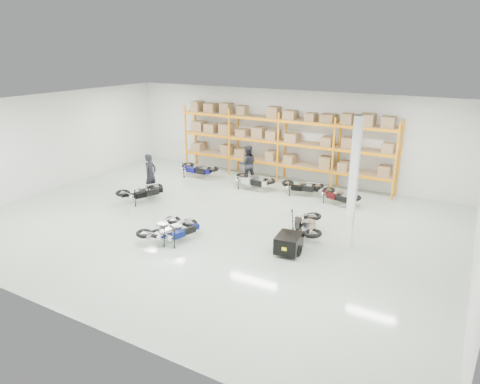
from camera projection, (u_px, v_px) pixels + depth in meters
The scene contains 14 objects.
room at pixel (211, 167), 15.99m from camera, with size 18.00×18.00×18.00m.
pallet_rack at pixel (282, 137), 21.31m from camera, with size 11.28×0.98×3.62m.
structural_column at pixel (353, 184), 13.99m from camera, with size 0.25×0.25×4.50m, color white.
moto_blue_centre at pixel (177, 227), 14.98m from camera, with size 0.73×1.65×1.01m, color #081251, non-canonical shape.
moto_silver_left at pixel (163, 226), 15.09m from camera, with size 0.77×1.72×1.05m, color #B1B2B8, non-canonical shape.
moto_black_far_left at pixel (142, 189), 18.81m from camera, with size 0.83×1.86×1.14m, color black, non-canonical shape.
moto_touring_right at pixel (306, 222), 15.30m from camera, with size 0.84×1.88×1.15m, color black, non-canonical shape.
trailer at pixel (289, 243), 14.04m from camera, with size 0.86×1.63×0.67m.
moto_back_a at pixel (197, 166), 22.35m from camera, with size 0.84×1.88×1.15m, color #0D0C6C, non-canonical shape.
moto_back_b at pixel (253, 178), 20.47m from camera, with size 0.82×1.85×1.13m, color silver, non-canonical shape.
moto_back_c at pixel (302, 184), 19.69m from camera, with size 0.75×1.69×1.03m, color black, non-canonical shape.
moto_back_d at pixel (339, 193), 18.52m from camera, with size 0.73×1.64×1.00m, color #380B0F, non-canonical shape.
person_left at pixel (151, 175), 19.57m from camera, with size 0.70×0.46×1.91m, color black.
person_back at pixel (248, 164), 21.34m from camera, with size 0.92×0.72×1.90m, color black.
Camera 1 is at (8.51, -12.93, 6.53)m, focal length 32.00 mm.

